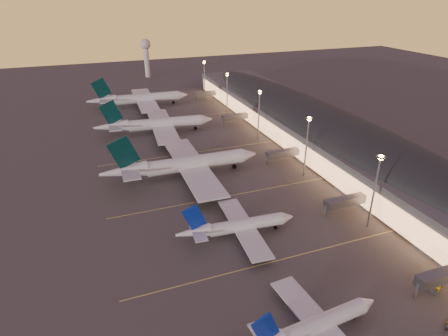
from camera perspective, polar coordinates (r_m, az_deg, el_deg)
The scene contains 11 objects.
ground at distance 116.27m, azimuth 7.06°, elevation -12.33°, with size 700.00×700.00×0.00m, color #484643.
airliner_narrow_south at distance 92.55m, azimuth 13.37°, elevation -22.42°, with size 36.01×32.25×12.86m.
airliner_narrow_north at distance 119.35m, azimuth 1.96°, elevation -8.87°, with size 38.88×34.78×13.89m.
airliner_wide_near at distance 155.71m, azimuth -6.28°, elevation 0.51°, with size 66.12×60.00×21.22m.
airliner_wide_mid at distance 206.53m, azimuth -10.41°, elevation 6.58°, with size 63.47×58.00×20.30m.
airliner_wide_far at distance 258.18m, azimuth -12.81°, elevation 10.25°, with size 65.92×59.96×21.12m.
terminal_building at distance 196.50m, azimuth 13.73°, elevation 6.38°, with size 56.35×255.00×17.46m.
light_masts at distance 174.69m, azimuth 8.23°, elevation 7.49°, with size 2.20×217.20×25.90m.
radar_tower at distance 348.11m, azimuth -11.81°, elevation 16.98°, with size 9.00×9.00×32.50m.
lane_markings at distance 146.74m, azimuth -0.04°, elevation -3.37°, with size 90.00×180.36×0.00m.
baggage_tug_b at distance 116.94m, azimuth 29.61°, elevation -15.51°, with size 4.50×3.42×1.26m.
Camera 1 is at (-45.03, -80.19, 71.15)m, focal length 30.00 mm.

